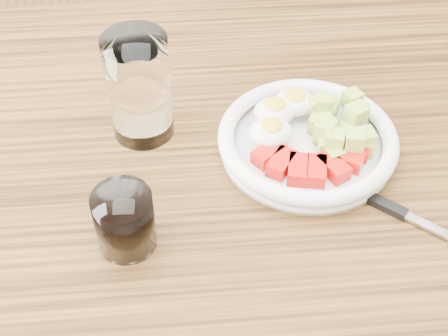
{
  "coord_description": "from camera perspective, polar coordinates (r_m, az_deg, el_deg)",
  "views": [
    {
      "loc": [
        -0.05,
        -0.51,
        1.33
      ],
      "look_at": [
        -0.01,
        0.01,
        0.8
      ],
      "focal_mm": 50.0,
      "sensor_mm": 36.0,
      "label": 1
    }
  ],
  "objects": [
    {
      "name": "dining_table",
      "position": [
        0.83,
        0.75,
        -6.72
      ],
      "size": [
        1.5,
        0.9,
        0.77
      ],
      "color": "brown",
      "rests_on": "ground"
    },
    {
      "name": "bowl",
      "position": [
        0.8,
        7.64,
        2.74
      ],
      "size": [
        0.23,
        0.23,
        0.06
      ],
      "color": "white",
      "rests_on": "dining_table"
    },
    {
      "name": "fork",
      "position": [
        0.76,
        14.84,
        -3.47
      ],
      "size": [
        0.17,
        0.15,
        0.01
      ],
      "color": "black",
      "rests_on": "dining_table"
    },
    {
      "name": "water_glass",
      "position": [
        0.79,
        -7.77,
        7.31
      ],
      "size": [
        0.08,
        0.08,
        0.14
      ],
      "primitive_type": "cylinder",
      "color": "white",
      "rests_on": "dining_table"
    },
    {
      "name": "coffee_glass",
      "position": [
        0.69,
        -9.07,
        -4.81
      ],
      "size": [
        0.07,
        0.07,
        0.08
      ],
      "color": "white",
      "rests_on": "dining_table"
    }
  ]
}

